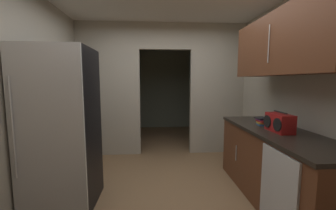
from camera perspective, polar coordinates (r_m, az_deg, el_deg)
name	(u,v)px	position (r m, az deg, el deg)	size (l,w,h in m)	color
ground	(169,199)	(2.90, 0.17, -24.25)	(20.00, 20.00, 0.00)	brown
kitchen_partition	(161,86)	(4.23, -1.79, 5.25)	(3.31, 0.12, 2.61)	#ADA899
adjoining_room_shell	(160,87)	(5.97, -2.24, 4.83)	(3.31, 2.54, 2.61)	gray
kitchen_flank_right	(330,98)	(2.83, 37.77, 1.53)	(0.10, 4.25, 2.61)	#ADA899
refrigerator	(62,129)	(2.76, -26.89, -5.74)	(0.74, 0.72, 1.86)	black
lower_cabinet_run	(277,166)	(2.98, 27.38, -14.55)	(0.68, 2.00, 0.89)	brown
dishwasher	(277,194)	(2.39, 27.55, -20.70)	(0.02, 0.56, 0.83)	#B7BABC
upper_cabinet_counterside	(284,44)	(2.82, 28.98, 14.28)	(0.36, 1.80, 0.71)	brown
boombox	(279,123)	(2.77, 27.98, -4.28)	(0.19, 0.36, 0.24)	maroon
book_stack	(262,121)	(3.08, 24.14, -4.02)	(0.15, 0.17, 0.10)	#2D609E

